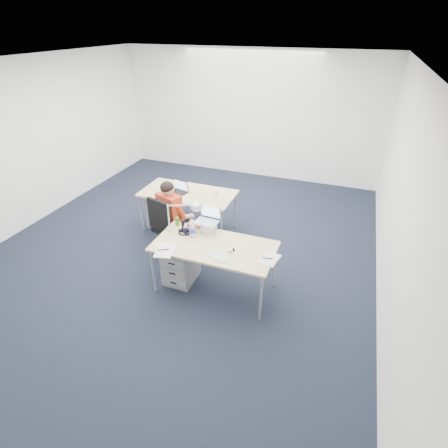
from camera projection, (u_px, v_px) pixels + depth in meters
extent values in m
plane|color=black|center=(184.00, 248.00, 5.82)|extent=(7.00, 7.00, 0.00)
cube|color=white|center=(249.00, 115.00, 7.94)|extent=(6.00, 0.02, 2.80)
cube|color=white|center=(23.00, 146.00, 6.02)|extent=(0.02, 7.00, 2.80)
cube|color=white|center=(402.00, 201.00, 4.21)|extent=(0.02, 7.00, 2.80)
cube|color=white|center=(172.00, 64.00, 4.40)|extent=(6.00, 7.00, 0.01)
cube|color=tan|center=(214.00, 246.00, 4.58)|extent=(1.60, 0.80, 0.03)
cylinder|color=#B7BABC|center=(153.00, 271.00, 4.71)|extent=(0.04, 0.04, 0.70)
cylinder|color=#B7BABC|center=(261.00, 298.00, 4.26)|extent=(0.04, 0.04, 0.70)
cylinder|color=#B7BABC|center=(177.00, 244.00, 5.27)|extent=(0.04, 0.04, 0.70)
cylinder|color=#B7BABC|center=(274.00, 266.00, 4.82)|extent=(0.04, 0.04, 0.70)
cube|color=tan|center=(188.00, 193.00, 5.97)|extent=(1.60, 0.80, 0.03)
cylinder|color=#B7BABC|center=(141.00, 214.00, 6.10)|extent=(0.04, 0.04, 0.70)
cylinder|color=#B7BABC|center=(222.00, 229.00, 5.65)|extent=(0.04, 0.04, 0.70)
cylinder|color=#B7BABC|center=(161.00, 197.00, 6.67)|extent=(0.04, 0.04, 0.70)
cylinder|color=#B7BABC|center=(236.00, 210.00, 6.21)|extent=(0.04, 0.04, 0.70)
cylinder|color=black|center=(172.00, 239.00, 5.58)|extent=(0.04, 0.04, 0.40)
cube|color=black|center=(171.00, 228.00, 5.48)|extent=(0.54, 0.54, 0.07)
cube|color=black|center=(159.00, 216.00, 5.16)|extent=(0.42, 0.16, 0.50)
cube|color=#C33C1B|center=(170.00, 210.00, 5.33)|extent=(0.43, 0.32, 0.52)
sphere|color=tan|center=(168.00, 189.00, 5.15)|extent=(0.20, 0.20, 0.20)
cube|color=gray|center=(181.00, 263.00, 4.99)|extent=(0.40, 0.50, 0.55)
cube|color=gray|center=(162.00, 210.00, 6.38)|extent=(0.40, 0.50, 0.55)
cube|color=white|center=(218.00, 257.00, 4.33)|extent=(0.28, 0.20, 0.01)
ellipsoid|color=white|center=(231.00, 250.00, 4.45)|extent=(0.09, 0.11, 0.04)
cylinder|color=#191542|center=(185.00, 229.00, 4.82)|extent=(0.08, 0.08, 0.10)
cylinder|color=silver|center=(192.00, 229.00, 4.70)|extent=(0.10, 0.10, 0.25)
cube|color=silver|center=(196.00, 227.00, 4.89)|extent=(0.27, 0.24, 0.10)
cube|color=black|center=(183.00, 226.00, 4.84)|extent=(0.05, 0.04, 0.17)
cube|color=#FFF993|center=(165.00, 251.00, 4.46)|extent=(0.27, 0.35, 0.01)
cube|color=#FFF993|center=(269.00, 259.00, 4.30)|extent=(0.24, 0.31, 0.01)
cylinder|color=white|center=(216.00, 193.00, 5.85)|extent=(0.08, 0.08, 0.09)
cube|color=white|center=(180.00, 189.00, 6.09)|extent=(0.26, 0.32, 0.01)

